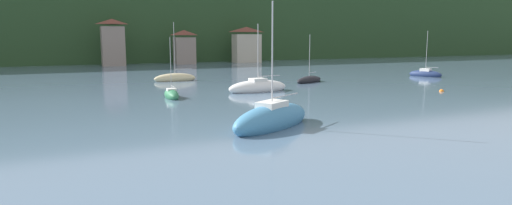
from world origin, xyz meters
The scene contains 11 objects.
wooded_hillside centered at (1.95, 160.75, 8.99)m, with size 352.00×56.80×38.89m.
shore_building_west centered at (0.00, 122.44, 4.93)m, with size 4.98×3.45×10.11m.
shore_building_westcentral centered at (15.80, 122.48, 3.81)m, with size 4.85×3.54×7.85m.
shore_building_central centered at (31.60, 122.62, 4.25)m, with size 6.85×3.84×8.75m.
sailboat_mid_2 centered at (1.90, 50.23, 0.54)m, with size 8.23×6.15×9.02m.
sailboat_far_3 centered at (9.41, 68.54, 0.45)m, with size 7.51×3.07×8.08m.
sailboat_far_8 centered at (-0.77, 67.56, 0.30)m, with size 1.64×4.53×6.42m.
sailboat_far_9 centered at (20.09, 74.78, 0.27)m, with size 5.74×4.03×6.81m.
sailboat_far_10 centered at (41.64, 74.88, 0.37)m, with size 3.40×5.39×7.51m.
sailboat_far_11 centered at (3.88, 84.44, 0.35)m, with size 6.02×1.99×8.64m.
mooring_buoy_near centered at (28.33, 59.71, 0.00)m, with size 0.52×0.52×0.52m, color orange.
Camera 1 is at (-11.10, 24.70, 6.01)m, focal length 30.09 mm.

